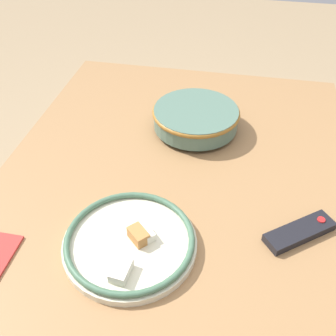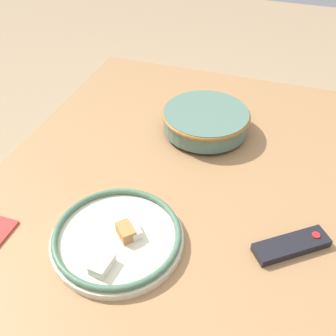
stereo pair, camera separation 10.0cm
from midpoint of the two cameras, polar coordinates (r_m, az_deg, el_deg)
dining_table at (r=1.04m, az=-2.51°, el=-7.66°), size 1.37×0.94×0.76m
noodle_bowl at (r=1.18m, az=1.61°, el=7.23°), size 0.26×0.26×0.07m
food_plate at (r=0.87m, az=-8.87°, el=-10.71°), size 0.29×0.29×0.05m
tv_remote at (r=0.92m, az=15.64°, el=-9.08°), size 0.14×0.17×0.02m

